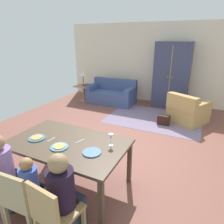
# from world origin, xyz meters

# --- Properties ---
(ground_plane) EXTENTS (7.12, 6.16, 0.02)m
(ground_plane) POSITION_xyz_m (0.00, 0.48, -0.01)
(ground_plane) COLOR brown
(back_wall) EXTENTS (7.12, 0.10, 2.70)m
(back_wall) POSITION_xyz_m (0.00, 3.61, 1.35)
(back_wall) COLOR beige
(back_wall) RESTS_ON ground_plane
(dining_table) EXTENTS (1.74, 1.05, 0.76)m
(dining_table) POSITION_xyz_m (-0.26, -1.38, 0.69)
(dining_table) COLOR #4D3B2C
(dining_table) RESTS_ON ground_plane
(plate_near_man) EXTENTS (0.25, 0.25, 0.02)m
(plate_near_man) POSITION_xyz_m (-0.74, -1.50, 0.77)
(plate_near_man) COLOR teal
(plate_near_man) RESTS_ON dining_table
(pizza_near_man) EXTENTS (0.17, 0.17, 0.01)m
(pizza_near_man) POSITION_xyz_m (-0.74, -1.50, 0.78)
(pizza_near_man) COLOR #D0924B
(pizza_near_man) RESTS_ON plate_near_man
(plate_near_child) EXTENTS (0.25, 0.25, 0.02)m
(plate_near_child) POSITION_xyz_m (-0.26, -1.56, 0.77)
(plate_near_child) COLOR teal
(plate_near_child) RESTS_ON dining_table
(pizza_near_child) EXTENTS (0.17, 0.17, 0.01)m
(pizza_near_child) POSITION_xyz_m (-0.26, -1.56, 0.78)
(pizza_near_child) COLOR gold
(pizza_near_child) RESTS_ON plate_near_child
(plate_near_woman) EXTENTS (0.25, 0.25, 0.02)m
(plate_near_woman) POSITION_xyz_m (0.22, -1.48, 0.77)
(plate_near_woman) COLOR teal
(plate_near_woman) RESTS_ON dining_table
(wine_glass) EXTENTS (0.07, 0.07, 0.19)m
(wine_glass) POSITION_xyz_m (0.37, -1.20, 0.89)
(wine_glass) COLOR silver
(wine_glass) RESTS_ON dining_table
(fork) EXTENTS (0.03, 0.15, 0.01)m
(fork) POSITION_xyz_m (-0.52, -1.43, 0.76)
(fork) COLOR silver
(fork) RESTS_ON dining_table
(knife) EXTENTS (0.06, 0.17, 0.01)m
(knife) POSITION_xyz_m (-0.10, -1.28, 0.76)
(knife) COLOR silver
(knife) RESTS_ON dining_table
(person_man) EXTENTS (0.31, 0.41, 1.11)m
(person_man) POSITION_xyz_m (-0.74, -2.08, 0.51)
(person_man) COLOR #313145
(person_man) RESTS_ON ground_plane
(dining_chair_child) EXTENTS (0.44, 0.44, 0.87)m
(dining_chair_child) POSITION_xyz_m (-0.25, -2.26, 0.49)
(dining_chair_child) COLOR #A08A5D
(dining_chair_child) RESTS_ON ground_plane
(person_child) EXTENTS (0.22, 0.29, 0.92)m
(person_child) POSITION_xyz_m (-0.26, -2.09, 0.43)
(person_child) COLOR #27394C
(person_child) RESTS_ON ground_plane
(dining_chair_woman) EXTENTS (0.47, 0.47, 0.87)m
(dining_chair_woman) POSITION_xyz_m (0.21, -2.26, 0.49)
(dining_chair_woman) COLOR #AD8651
(dining_chair_woman) RESTS_ON ground_plane
(person_woman) EXTENTS (0.31, 0.41, 1.11)m
(person_woman) POSITION_xyz_m (0.23, -2.08, 0.51)
(person_woman) COLOR #2A3445
(person_woman) RESTS_ON ground_plane
(area_rug) EXTENTS (2.60, 1.80, 0.01)m
(area_rug) POSITION_xyz_m (0.25, 1.90, 0.00)
(area_rug) COLOR slate
(area_rug) RESTS_ON ground_plane
(couch) EXTENTS (1.64, 0.86, 0.82)m
(couch) POSITION_xyz_m (-1.52, 2.75, 0.30)
(couch) COLOR #425386
(couch) RESTS_ON ground_plane
(armchair) EXTENTS (1.16, 1.16, 0.82)m
(armchair) POSITION_xyz_m (1.11, 2.05, 0.32)
(armchair) COLOR tan
(armchair) RESTS_ON ground_plane
(armoire) EXTENTS (1.10, 0.59, 2.10)m
(armoire) POSITION_xyz_m (0.41, 3.22, 1.05)
(armoire) COLOR #383C5B
(armoire) RESTS_ON ground_plane
(side_table) EXTENTS (0.56, 0.56, 0.58)m
(side_table) POSITION_xyz_m (-2.53, 2.50, 0.38)
(side_table) COLOR #AE7456
(side_table) RESTS_ON ground_plane
(table_lamp) EXTENTS (0.26, 0.26, 0.54)m
(table_lamp) POSITION_xyz_m (-2.53, 2.50, 1.01)
(table_lamp) COLOR brown
(table_lamp) RESTS_ON side_table
(book_lower) EXTENTS (0.22, 0.16, 0.03)m
(book_lower) POSITION_xyz_m (-2.37, 2.45, 0.59)
(book_lower) COLOR maroon
(book_lower) RESTS_ON side_table
(book_upper) EXTENTS (0.22, 0.16, 0.03)m
(book_upper) POSITION_xyz_m (-2.36, 2.54, 0.62)
(book_upper) COLOR navy
(book_upper) RESTS_ON book_lower
(handbag) EXTENTS (0.32, 0.16, 0.26)m
(handbag) POSITION_xyz_m (0.59, 1.60, 0.13)
(handbag) COLOR black
(handbag) RESTS_ON ground_plane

